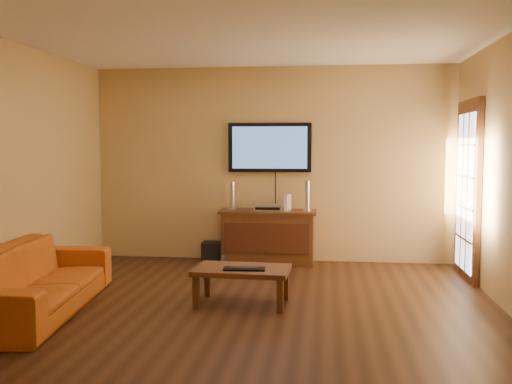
% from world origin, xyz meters
% --- Properties ---
extents(ground_plane, '(5.00, 5.00, 0.00)m').
position_xyz_m(ground_plane, '(0.00, 0.00, 0.00)').
color(ground_plane, black).
rests_on(ground_plane, ground).
extents(room_walls, '(5.00, 5.00, 5.00)m').
position_xyz_m(room_walls, '(0.00, 0.62, 1.69)').
color(room_walls, tan).
rests_on(room_walls, ground).
extents(french_door, '(0.07, 1.02, 2.22)m').
position_xyz_m(french_door, '(2.46, 1.70, 1.05)').
color(french_door, '#462310').
rests_on(french_door, ground).
extents(media_console, '(1.31, 0.50, 0.73)m').
position_xyz_m(media_console, '(-0.03, 2.24, 0.37)').
color(media_console, '#462310').
rests_on(media_console, ground).
extents(television, '(1.15, 0.08, 0.68)m').
position_xyz_m(television, '(-0.03, 2.45, 1.58)').
color(television, black).
rests_on(television, ground).
extents(coffee_table, '(0.98, 0.62, 0.38)m').
position_xyz_m(coffee_table, '(-0.08, 0.21, 0.33)').
color(coffee_table, '#462310').
rests_on(coffee_table, ground).
extents(sofa, '(0.88, 2.27, 0.86)m').
position_xyz_m(sofa, '(-2.02, -0.29, 0.43)').
color(sofa, '#B85314').
rests_on(sofa, ground).
extents(speaker_left, '(0.10, 0.10, 0.38)m').
position_xyz_m(speaker_left, '(-0.52, 2.28, 0.91)').
color(speaker_left, silver).
rests_on(speaker_left, media_console).
extents(speaker_right, '(0.11, 0.11, 0.41)m').
position_xyz_m(speaker_right, '(0.51, 2.24, 0.92)').
color(speaker_right, silver).
rests_on(speaker_right, media_console).
extents(av_receiver, '(0.38, 0.28, 0.09)m').
position_xyz_m(av_receiver, '(-0.02, 2.20, 0.77)').
color(av_receiver, silver).
rests_on(av_receiver, media_console).
extents(game_console, '(0.09, 0.17, 0.22)m').
position_xyz_m(game_console, '(0.24, 2.24, 0.84)').
color(game_console, white).
rests_on(game_console, media_console).
extents(subwoofer, '(0.28, 0.28, 0.27)m').
position_xyz_m(subwoofer, '(-0.82, 2.32, 0.13)').
color(subwoofer, black).
rests_on(subwoofer, ground).
extents(bottle, '(0.07, 0.07, 0.19)m').
position_xyz_m(bottle, '(-0.56, 1.80, 0.09)').
color(bottle, white).
rests_on(bottle, ground).
extents(keyboard, '(0.42, 0.18, 0.02)m').
position_xyz_m(keyboard, '(-0.05, 0.11, 0.39)').
color(keyboard, black).
rests_on(keyboard, coffee_table).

